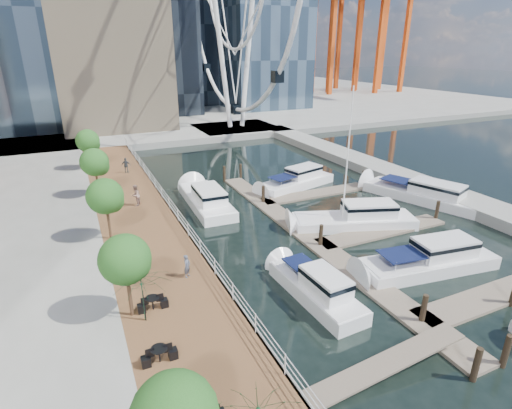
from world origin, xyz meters
name	(u,v)px	position (x,y,z in m)	size (l,w,h in m)	color
ground	(354,317)	(0.00, 0.00, 0.00)	(520.00, 520.00, 0.00)	black
boardwalk	(143,233)	(-9.00, 15.00, 0.50)	(6.00, 60.00, 1.00)	brown
seawall	(180,226)	(-6.00, 15.00, 0.50)	(0.25, 60.00, 1.00)	#595954
land_far	(119,102)	(0.00, 102.00, 0.50)	(200.00, 114.00, 1.00)	gray
breakwater	(386,172)	(20.00, 20.00, 0.50)	(4.00, 60.00, 1.00)	gray
pier	(236,129)	(14.00, 52.00, 0.50)	(14.00, 12.00, 1.00)	gray
railing	(178,215)	(-6.10, 15.00, 1.52)	(0.10, 60.00, 1.05)	white
floating_docks	(357,220)	(7.97, 9.98, 0.49)	(16.00, 34.00, 2.60)	#6D6051
port_cranes	(343,28)	(67.67, 95.67, 20.00)	(40.00, 52.00, 38.00)	#D84C14
street_trees	(105,196)	(-11.40, 14.00, 4.29)	(2.60, 42.60, 4.60)	#3F2B1C
cafe_tables	(180,384)	(-10.40, -2.00, 1.37)	(2.50, 13.70, 0.74)	black
yacht_foreground	(427,270)	(7.69, 2.07, 0.00)	(2.82, 10.54, 2.15)	silver
pedestrian_near	(187,266)	(-7.72, 6.45, 1.74)	(0.54, 0.35, 1.47)	#454C5C
pedestrian_mid	(136,195)	(-8.60, 19.96, 1.95)	(0.93, 0.72, 1.91)	gray
pedestrian_far	(126,165)	(-7.91, 30.71, 1.86)	(1.01, 0.42, 1.72)	#2E343A
moored_yachts	(352,225)	(7.72, 10.30, 0.00)	(25.26, 35.15, 11.50)	white
cafe_seating	(193,375)	(-10.01, -2.73, 2.33)	(5.63, 13.07, 2.74)	#0E3515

